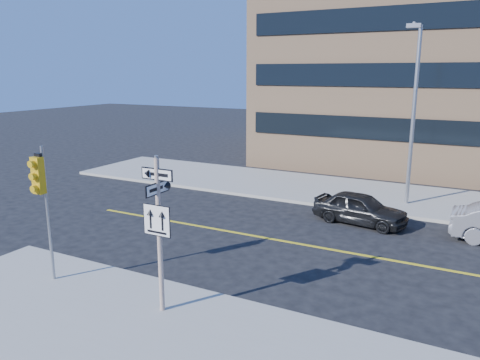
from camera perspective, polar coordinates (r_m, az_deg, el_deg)
The scene contains 6 objects.
ground at distance 14.66m, azimuth -3.39°, elevation -11.87°, with size 120.00×120.00×0.00m, color black.
sign_pole at distance 11.83m, azimuth -9.87°, elevation -5.55°, with size 0.92×0.92×4.06m.
traffic_signal at distance 14.31m, azimuth -23.15°, elevation -0.70°, with size 0.32×0.45×4.00m.
parked_car_a at distance 20.03m, azimuth 14.43°, elevation -3.35°, with size 3.86×1.55×1.31m, color black.
streetlight_a at distance 22.34m, azimuth 20.41°, elevation 8.62°, with size 0.55×2.25×8.00m.
building_brick at distance 36.79m, azimuth 20.89°, elevation 16.65°, with size 18.00×18.00×18.00m, color tan.
Camera 1 is at (6.93, -11.35, 6.17)m, focal length 35.00 mm.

